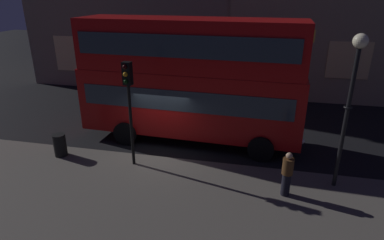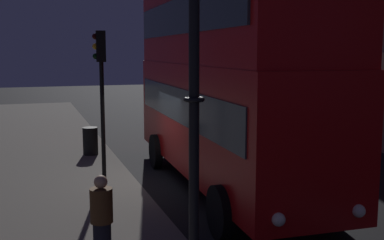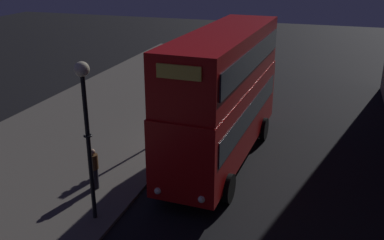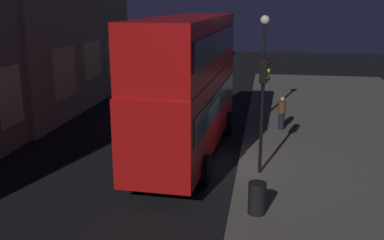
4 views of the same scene
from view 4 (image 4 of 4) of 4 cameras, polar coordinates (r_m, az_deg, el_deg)
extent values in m
plane|color=black|center=(17.31, 3.85, -5.93)|extent=(80.00, 80.00, 0.00)
cube|color=#5B564F|center=(17.70, 22.27, -6.38)|extent=(44.00, 9.96, 0.12)
cube|color=#F9E09E|center=(19.97, -22.02, 2.83)|extent=(1.65, 0.06, 2.47)
cube|color=#F2D18C|center=(23.93, -15.83, 5.74)|extent=(2.44, 0.06, 2.59)
cube|color=#F2D18C|center=(27.37, -12.48, 7.44)|extent=(2.44, 0.06, 2.19)
cube|color=#F9E09E|center=(30.95, -9.84, 7.97)|extent=(2.44, 0.06, 2.35)
cube|color=#B20F0F|center=(17.87, -0.61, 1.35)|extent=(9.99, 2.84, 2.84)
cube|color=#B20F0F|center=(17.45, -0.63, 9.38)|extent=(9.79, 2.78, 2.18)
cube|color=#2D3842|center=(17.79, -0.61, 2.46)|extent=(9.20, 2.86, 0.90)
cube|color=#2D3842|center=(17.44, -0.63, 9.74)|extent=(9.20, 2.86, 0.90)
cube|color=#F2D84C|center=(22.20, 2.18, 12.12)|extent=(0.14, 1.45, 0.44)
sphere|color=white|center=(23.00, 0.18, 1.71)|extent=(0.24, 0.24, 0.24)
sphere|color=white|center=(22.74, 4.06, 1.52)|extent=(0.24, 0.24, 0.24)
cylinder|color=black|center=(21.67, -1.91, -0.08)|extent=(1.09, 0.29, 1.08)
cylinder|color=black|center=(21.23, 4.69, -0.45)|extent=(1.09, 0.29, 1.08)
cylinder|color=black|center=(16.11, -7.10, -5.59)|extent=(1.09, 0.29, 1.08)
cylinder|color=black|center=(15.51, 1.77, -6.30)|extent=(1.09, 0.29, 1.08)
cylinder|color=black|center=(16.07, 8.77, -1.10)|extent=(0.12, 0.12, 3.29)
cube|color=black|center=(15.63, 9.07, 6.21)|extent=(0.34, 0.29, 0.85)
sphere|color=black|center=(15.58, 9.65, 7.16)|extent=(0.17, 0.17, 0.17)
sphere|color=orange|center=(15.62, 9.61, 6.17)|extent=(0.17, 0.17, 0.17)
sphere|color=black|center=(15.66, 9.57, 5.20)|extent=(0.17, 0.17, 0.17)
cylinder|color=black|center=(23.34, 8.96, 5.90)|extent=(0.14, 0.14, 4.88)
torus|color=black|center=(23.26, 9.01, 7.16)|extent=(0.28, 0.28, 0.06)
sphere|color=#F9EFC6|center=(23.08, 9.23, 12.41)|extent=(0.46, 0.46, 0.46)
cylinder|color=black|center=(22.05, 11.25, -0.14)|extent=(0.30, 0.30, 0.81)
cylinder|color=#513319|center=(21.89, 11.34, 1.60)|extent=(0.37, 0.37, 0.57)
sphere|color=tan|center=(21.80, 11.40, 2.61)|extent=(0.22, 0.22, 0.22)
cylinder|color=black|center=(13.38, 8.23, -9.76)|extent=(0.52, 0.52, 0.96)
camera|label=1|loc=(22.92, 38.60, 13.02)|focal=30.62mm
camera|label=2|loc=(29.06, 13.26, 9.70)|focal=44.90mm
camera|label=3|loc=(34.93, -2.56, 18.63)|focal=41.28mm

